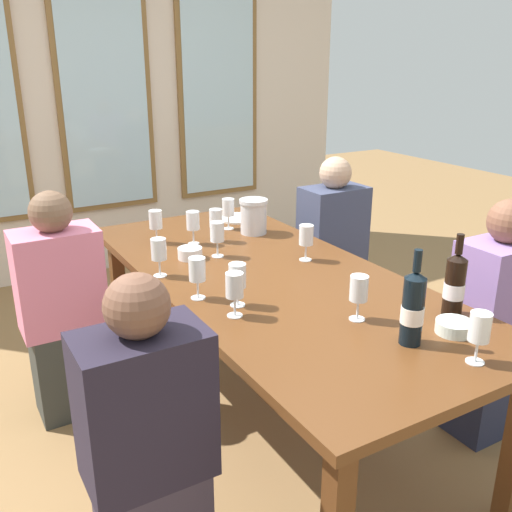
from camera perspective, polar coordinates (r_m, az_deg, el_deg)
name	(u,v)px	position (r m, az deg, el deg)	size (l,w,h in m)	color
ground_plane	(269,415)	(2.91, 1.35, -15.59)	(12.00, 12.00, 0.00)	olive
back_wall_with_windows	(103,85)	(4.63, -15.04, 16.15)	(4.20, 0.10, 2.90)	beige
dining_table	(271,289)	(2.58, 1.47, -3.34)	(1.00, 2.24, 0.74)	#5C3318
white_plate_0	(239,218)	(3.42, -1.73, 3.79)	(0.24, 0.24, 0.01)	white
metal_pitcher	(254,216)	(3.13, -0.24, 4.00)	(0.16, 0.16, 0.19)	silver
wine_bottle_0	(455,285)	(2.26, 19.18, -2.70)	(0.08, 0.08, 0.32)	black
wine_bottle_1	(413,308)	(1.99, 15.36, -5.01)	(0.08, 0.08, 0.34)	black
tasting_bowl_0	(454,327)	(2.15, 19.15, -6.70)	(0.13, 0.13, 0.04)	white
tasting_bowl_1	(190,253)	(2.77, -6.59, 0.29)	(0.12, 0.12, 0.05)	white
wine_glass_0	(197,271)	(2.29, -5.88, -1.53)	(0.07, 0.07, 0.17)	white
wine_glass_1	(237,277)	(2.21, -1.87, -2.07)	(0.07, 0.07, 0.17)	white
wine_glass_2	(228,209)	(3.20, -2.78, 4.72)	(0.07, 0.07, 0.17)	white
wine_glass_3	(480,328)	(1.94, 21.40, -6.72)	(0.07, 0.07, 0.17)	white
wine_glass_4	(306,236)	(2.71, 5.02, 2.01)	(0.07, 0.07, 0.17)	white
wine_glass_5	(216,219)	(2.98, -4.03, 3.69)	(0.07, 0.07, 0.17)	white
wine_glass_6	(235,286)	(2.12, -2.16, -3.03)	(0.07, 0.07, 0.17)	white
wine_glass_7	(156,221)	(3.00, -9.97, 3.43)	(0.07, 0.07, 0.17)	white
wine_glass_8	(193,221)	(2.95, -6.30, 3.44)	(0.07, 0.07, 0.17)	white
wine_glass_9	(217,233)	(2.76, -3.89, 2.26)	(0.07, 0.07, 0.17)	white
wine_glass_10	(159,251)	(2.54, -9.67, 0.50)	(0.07, 0.07, 0.17)	white
wine_glass_11	(359,291)	(2.13, 10.21, -3.41)	(0.07, 0.07, 0.17)	white
seated_person_0	(63,313)	(2.84, -18.68, -5.38)	(0.38, 0.24, 1.11)	#353732
seated_person_1	(332,252)	(3.53, 7.56, 0.41)	(0.38, 0.24, 1.11)	#2B2F2D
seated_person_2	(148,452)	(1.88, -10.70, -18.64)	(0.38, 0.24, 1.11)	#393040
seated_person_3	(494,327)	(2.77, 22.63, -6.58)	(0.38, 0.24, 1.11)	#262B43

